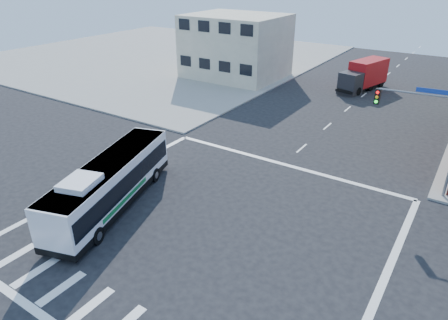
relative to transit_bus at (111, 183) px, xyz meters
The scene contains 6 objects.
ground 6.75m from the transit_bus, 14.47° to the left, with size 120.00×120.00×0.00m, color black.
sidewalk_nw 46.54m from the transit_bus, 128.03° to the left, with size 50.00×50.00×0.15m, color #98978D.
building_west 33.45m from the transit_bus, 108.66° to the left, with size 12.06×10.06×8.00m.
signal_mast_ne 19.98m from the transit_bus, 38.47° to the left, with size 7.91×1.13×8.07m.
transit_bus is the anchor object (origin of this frame).
box_truck 35.22m from the transit_bus, 81.11° to the left, with size 4.12×8.01×3.46m.
Camera 1 is at (11.14, -15.62, 13.62)m, focal length 32.00 mm.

